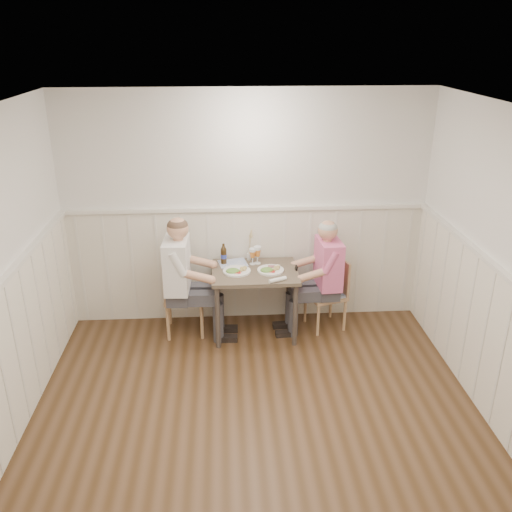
# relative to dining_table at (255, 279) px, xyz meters

# --- Properties ---
(ground_plane) EXTENTS (4.50, 4.50, 0.00)m
(ground_plane) POSITION_rel_dining_table_xyz_m (-0.07, -1.84, -0.65)
(ground_plane) COLOR #432C17
(room_shell) EXTENTS (4.04, 4.54, 2.60)m
(room_shell) POSITION_rel_dining_table_xyz_m (-0.07, -1.84, 0.87)
(room_shell) COLOR white
(room_shell) RESTS_ON ground
(wainscot) EXTENTS (4.00, 4.49, 1.34)m
(wainscot) POSITION_rel_dining_table_xyz_m (-0.07, -1.15, 0.04)
(wainscot) COLOR beige
(wainscot) RESTS_ON ground
(dining_table) EXTENTS (0.91, 0.70, 0.75)m
(dining_table) POSITION_rel_dining_table_xyz_m (0.00, 0.00, 0.00)
(dining_table) COLOR brown
(dining_table) RESTS_ON ground
(chair_right) EXTENTS (0.48, 0.48, 0.81)m
(chair_right) POSITION_rel_dining_table_xyz_m (0.84, 0.09, -0.21)
(chair_right) COLOR tan
(chair_right) RESTS_ON ground
(chair_left) EXTENTS (0.44, 0.44, 0.90)m
(chair_left) POSITION_rel_dining_table_xyz_m (-0.83, 0.06, -0.16)
(chair_left) COLOR tan
(chair_left) RESTS_ON ground
(man_in_pink) EXTENTS (0.63, 0.44, 1.31)m
(man_in_pink) POSITION_rel_dining_table_xyz_m (0.76, 0.01, -0.10)
(man_in_pink) COLOR #3F3F47
(man_in_pink) RESTS_ON ground
(diner_cream) EXTENTS (0.66, 0.46, 1.40)m
(diner_cream) POSITION_rel_dining_table_xyz_m (-0.78, -0.06, -0.06)
(diner_cream) COLOR #3F3F47
(diner_cream) RESTS_ON ground
(plate_man) EXTENTS (0.29, 0.29, 0.07)m
(plate_man) POSITION_rel_dining_table_xyz_m (0.16, -0.03, 0.12)
(plate_man) COLOR white
(plate_man) RESTS_ON dining_table
(plate_diner) EXTENTS (0.30, 0.30, 0.07)m
(plate_diner) POSITION_rel_dining_table_xyz_m (-0.21, -0.04, 0.13)
(plate_diner) COLOR white
(plate_diner) RESTS_ON dining_table
(beer_glass_a) EXTENTS (0.08, 0.08, 0.20)m
(beer_glass_a) POSITION_rel_dining_table_xyz_m (0.04, 0.19, 0.24)
(beer_glass_a) COLOR silver
(beer_glass_a) RESTS_ON dining_table
(beer_glass_b) EXTENTS (0.07, 0.07, 0.18)m
(beer_glass_b) POSITION_rel_dining_table_xyz_m (-0.01, 0.17, 0.23)
(beer_glass_b) COLOR silver
(beer_glass_b) RESTS_ON dining_table
(beer_bottle) EXTENTS (0.07, 0.07, 0.23)m
(beer_bottle) POSITION_rel_dining_table_xyz_m (-0.33, 0.20, 0.21)
(beer_bottle) COLOR #322310
(beer_bottle) RESTS_ON dining_table
(rolled_napkin) EXTENTS (0.19, 0.12, 0.04)m
(rolled_napkin) POSITION_rel_dining_table_xyz_m (0.22, -0.29, 0.12)
(rolled_napkin) COLOR white
(rolled_napkin) RESTS_ON dining_table
(grass_vase) EXTENTS (0.04, 0.04, 0.38)m
(grass_vase) POSITION_rel_dining_table_xyz_m (-0.05, 0.29, 0.27)
(grass_vase) COLOR silver
(grass_vase) RESTS_ON dining_table
(gingham_mat) EXTENTS (0.34, 0.29, 0.01)m
(gingham_mat) POSITION_rel_dining_table_xyz_m (-0.23, 0.21, 0.10)
(gingham_mat) COLOR #5876B8
(gingham_mat) RESTS_ON dining_table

